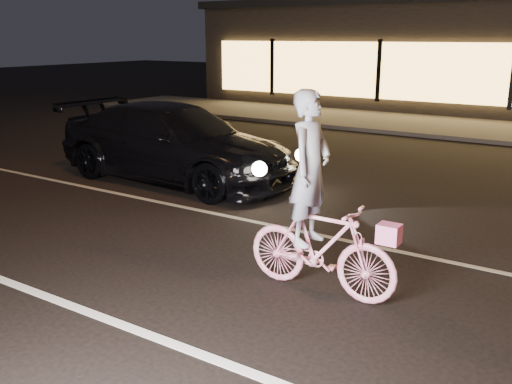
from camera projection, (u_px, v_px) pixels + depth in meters
The scene contains 6 objects.
ground at pixel (265, 289), 6.58m from camera, with size 90.00×90.00×0.00m, color black.
lane_stripe_near at pixel (180, 347), 5.37m from camera, with size 60.00×0.12×0.01m, color silver.
lane_stripe_far at pixel (339, 239), 8.19m from camera, with size 60.00×0.10×0.01m, color gray.
sidewalk at pixel (496, 131), 17.06m from camera, with size 30.00×4.00×0.12m, color #383533.
cyclist at pixel (318, 224), 6.33m from camera, with size 1.82×0.63×2.29m.
sedan at pixel (175, 143), 11.35m from camera, with size 5.31×2.28×1.52m.
Camera 1 is at (3.21, -5.12, 2.84)m, focal length 40.00 mm.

